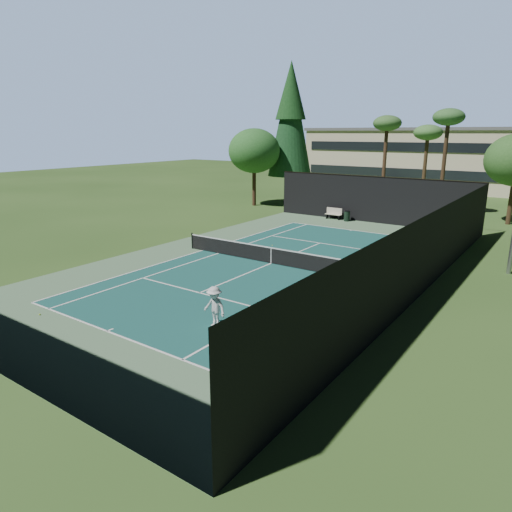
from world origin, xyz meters
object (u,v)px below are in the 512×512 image
at_px(tennis_net, 271,255).
at_px(tennis_ball_b, 272,245).
at_px(player, 214,307).
at_px(park_bench, 334,213).
at_px(tennis_ball_a, 40,314).
at_px(tennis_ball_c, 343,263).
at_px(trash_bin, 347,216).
at_px(tennis_ball_d, 217,241).

height_order(tennis_net, tennis_ball_b, tennis_net).
height_order(player, park_bench, player).
relative_size(tennis_ball_a, park_bench, 0.05).
bearing_deg(tennis_ball_c, tennis_ball_b, 168.16).
distance_m(tennis_ball_b, tennis_ball_c, 6.02).
bearing_deg(player, tennis_ball_b, 118.61).
bearing_deg(tennis_net, tennis_ball_a, -106.84).
bearing_deg(trash_bin, tennis_net, -82.71).
relative_size(player, tennis_ball_b, 27.32).
bearing_deg(player, tennis_ball_c, 93.61).
bearing_deg(park_bench, tennis_ball_a, -90.85).
bearing_deg(tennis_ball_c, park_bench, 117.87).
xyz_separation_m(tennis_net, player, (3.18, -9.02, 0.30)).
height_order(tennis_ball_b, tennis_ball_c, same).
xyz_separation_m(tennis_ball_a, park_bench, (0.42, 28.04, 0.51)).
bearing_deg(tennis_net, park_bench, 102.22).
distance_m(tennis_ball_c, park_bench, 14.68).
relative_size(tennis_net, trash_bin, 13.65).
xyz_separation_m(tennis_ball_a, tennis_ball_c, (7.27, 15.07, -0.01)).
distance_m(tennis_net, tennis_ball_c, 4.37).
height_order(tennis_ball_d, park_bench, park_bench).
distance_m(tennis_net, park_bench, 15.91).
distance_m(tennis_ball_a, trash_bin, 27.83).
height_order(tennis_ball_c, tennis_ball_d, same).
relative_size(player, park_bench, 1.14).
distance_m(tennis_ball_d, park_bench, 13.25).
xyz_separation_m(tennis_ball_d, park_bench, (3.14, 12.86, 0.52)).
xyz_separation_m(tennis_ball_b, trash_bin, (0.44, 11.46, 0.45)).
relative_size(tennis_ball_b, trash_bin, 0.07).
height_order(player, tennis_ball_c, player).
height_order(tennis_net, player, player).
bearing_deg(trash_bin, tennis_ball_d, -109.87).
xyz_separation_m(tennis_net, trash_bin, (-1.95, 15.28, -0.08)).
height_order(tennis_ball_b, tennis_ball_d, tennis_ball_b).
relative_size(tennis_ball_b, tennis_ball_c, 1.01).
distance_m(tennis_ball_c, trash_bin, 13.82).
xyz_separation_m(player, park_bench, (-6.55, 24.57, -0.31)).
bearing_deg(park_bench, tennis_net, -77.78).
bearing_deg(player, trash_bin, 107.06).
distance_m(tennis_ball_d, trash_bin, 13.40).
xyz_separation_m(tennis_ball_d, trash_bin, (4.55, 12.59, 0.45)).
distance_m(player, tennis_ball_b, 14.02).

